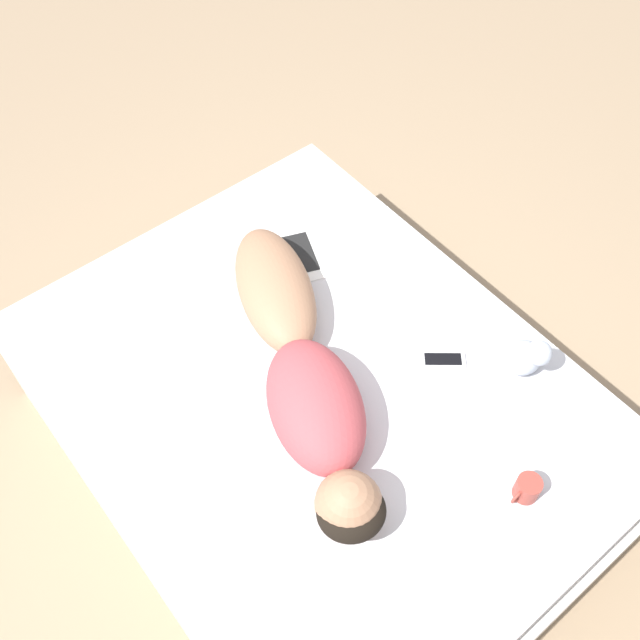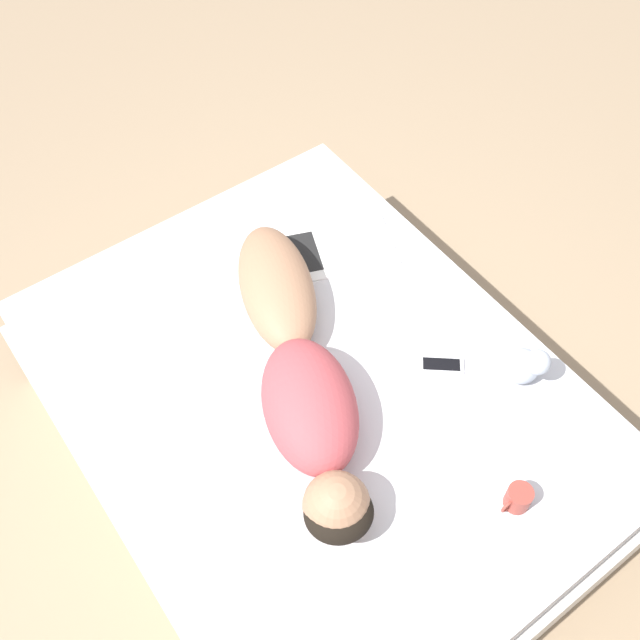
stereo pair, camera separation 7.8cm
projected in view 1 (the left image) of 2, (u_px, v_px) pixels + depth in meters
The scene contains 7 objects.
ground_plane at pixel (319, 457), 3.01m from camera, with size 12.00×12.00×0.00m, color #9E8466.
bed at pixel (319, 425), 2.79m from camera, with size 1.57×2.03×0.56m.
person at pixel (304, 374), 2.47m from camera, with size 0.70×1.27×0.22m.
open_magazine at pixel (322, 249), 2.93m from camera, with size 0.58×0.46×0.01m.
coffee_mug at pixel (527, 488), 2.29m from camera, with size 0.11×0.08×0.08m.
cell_phone at pixel (443, 360), 2.62m from camera, with size 0.16×0.15×0.01m.
plush_toy at pixel (527, 356), 2.54m from camera, with size 0.14×0.15×0.19m.
Camera 1 is at (0.83, 1.04, 2.76)m, focal length 42.00 mm.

